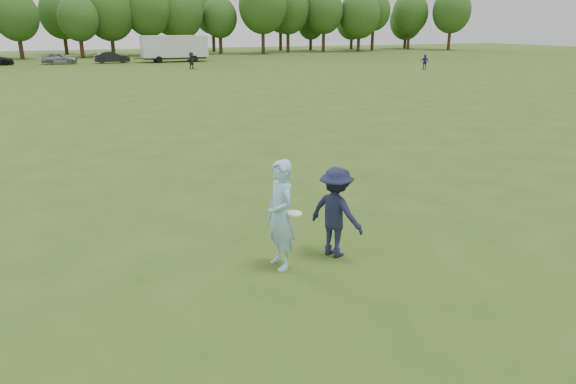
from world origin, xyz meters
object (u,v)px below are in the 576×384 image
car_e (59,58)px  cargo_trailer (174,47)px  thrower (280,215)px  player_far_b (425,62)px  defender (336,212)px  car_f (112,57)px  field_cone (283,71)px  player_far_d (192,61)px

car_e → cargo_trailer: (13.37, -1.35, 1.10)m
thrower → car_e: size_ratio=0.52×
player_far_b → car_e: player_far_b is taller
defender → cargo_trailer: bearing=-35.5°
car_e → defender: bearing=-169.9°
player_far_b → car_f: player_far_b is taller
car_e → thrower: bearing=-171.1°
thrower → car_e: thrower is taller
player_far_b → field_cone: size_ratio=5.11×
car_f → car_e: bearing=84.2°
thrower → defender: size_ratio=1.15×
thrower → car_e: 59.99m
defender → cargo_trailer: 59.15m
player_far_d → player_far_b: bearing=-58.8°
thrower → defender: 1.20m
cargo_trailer → defender: bearing=-98.6°
player_far_b → player_far_d: player_far_d is taller
thrower → field_cone: bearing=152.7°
thrower → defender: thrower is taller
player_far_d → car_f: player_far_d is taller
player_far_b → car_e: 41.92m
car_e → car_f: car_e is taller
cargo_trailer → player_far_d: bearing=-93.2°
defender → car_e: size_ratio=0.45×
player_far_d → thrower: bearing=-134.7°
player_far_b → car_f: size_ratio=0.37×
player_far_b → thrower: bearing=-78.5°
cargo_trailer → thrower: bearing=-99.7°
thrower → car_f: 59.42m
player_far_d → field_cone: 10.37m
player_far_b → defender: bearing=-77.4°
thrower → cargo_trailer: bearing=165.9°
player_far_b → field_cone: bearing=-139.3°
car_e → car_f: bearing=-89.4°
car_f → cargo_trailer: 7.61m
car_e → cargo_trailer: cargo_trailer is taller
player_far_d → field_cone: bearing=-79.1°
car_e → field_cone: (19.93, -20.65, -0.53)m
player_far_d → car_f: (-6.82, 12.72, -0.20)m
field_cone → cargo_trailer: cargo_trailer is taller
defender → player_far_d: bearing=-36.9°
defender → car_e: (-4.56, 59.83, -0.22)m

